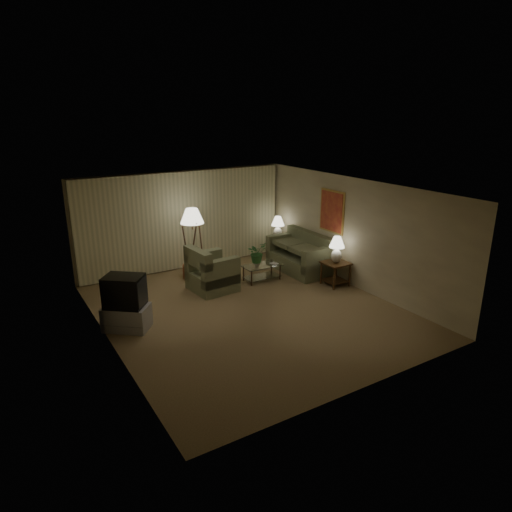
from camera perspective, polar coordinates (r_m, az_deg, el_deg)
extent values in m
plane|color=tan|center=(10.18, -0.92, -6.80)|extent=(7.00, 7.00, 0.00)
cube|color=beige|center=(12.73, -9.03, 4.49)|extent=(6.00, 0.04, 2.70)
cube|color=beige|center=(8.65, -18.34, -2.67)|extent=(0.04, 7.00, 2.70)
cube|color=beige|center=(11.46, 12.08, 2.81)|extent=(0.04, 7.00, 2.70)
cube|color=white|center=(9.38, -1.00, 8.36)|extent=(6.00, 7.00, 0.04)
cube|color=#F1ECBB|center=(12.66, -8.89, 4.42)|extent=(5.85, 0.12, 2.65)
cube|color=gold|center=(11.92, 9.49, 5.53)|extent=(0.03, 0.90, 1.10)
cube|color=maroon|center=(11.90, 9.39, 5.52)|extent=(0.02, 0.80, 1.00)
cube|color=#777B56|center=(12.59, 5.32, -0.87)|extent=(1.89, 0.96, 0.44)
cube|color=#777B56|center=(11.27, -5.46, -3.10)|extent=(1.20, 1.15, 0.46)
cube|color=#331E0E|center=(11.57, 9.96, -0.89)|extent=(0.60, 0.60, 0.04)
cube|color=#331E0E|center=(11.73, 9.84, -3.01)|extent=(0.51, 0.51, 0.02)
cylinder|color=#331E0E|center=(11.34, 9.75, -2.88)|extent=(0.05, 0.05, 0.56)
cylinder|color=#331E0E|center=(11.70, 8.15, -2.15)|extent=(0.05, 0.05, 0.56)
cylinder|color=#331E0E|center=(11.66, 11.62, -2.41)|extent=(0.05, 0.05, 0.56)
cylinder|color=#331E0E|center=(12.01, 10.00, -1.71)|extent=(0.05, 0.05, 0.56)
cube|color=#331E0E|center=(13.53, 2.72, 2.13)|extent=(0.45, 0.38, 0.04)
cube|color=#331E0E|center=(13.66, 2.69, 0.27)|extent=(0.38, 0.32, 0.02)
cylinder|color=#331E0E|center=(13.41, 2.42, 0.66)|extent=(0.05, 0.05, 0.56)
cylinder|color=#331E0E|center=(13.63, 1.77, 0.95)|extent=(0.05, 0.05, 0.56)
cylinder|color=#331E0E|center=(13.60, 3.63, 0.88)|extent=(0.05, 0.05, 0.56)
cylinder|color=#331E0E|center=(13.82, 2.98, 1.17)|extent=(0.05, 0.05, 0.56)
ellipsoid|color=white|center=(11.52, 10.01, 0.01)|extent=(0.27, 0.27, 0.34)
cylinder|color=white|center=(11.45, 10.06, 1.00)|extent=(0.03, 0.03, 0.08)
cone|color=white|center=(11.41, 10.10, 1.74)|extent=(0.39, 0.39, 0.27)
ellipsoid|color=white|center=(13.48, 2.73, 2.90)|extent=(0.27, 0.27, 0.34)
cylinder|color=white|center=(13.43, 2.74, 3.76)|extent=(0.03, 0.03, 0.08)
cone|color=white|center=(13.39, 2.75, 4.40)|extent=(0.39, 0.39, 0.27)
cube|color=silver|center=(11.77, 0.74, -1.17)|extent=(1.00, 0.55, 0.02)
cube|color=silver|center=(11.87, 0.73, -2.58)|extent=(0.93, 0.48, 0.01)
cylinder|color=#442D1B|center=(11.47, -0.55, -2.81)|extent=(0.04, 0.04, 0.40)
cylinder|color=#442D1B|center=(11.79, -1.58, -2.21)|extent=(0.04, 0.04, 0.40)
cylinder|color=#442D1B|center=(11.90, 3.02, -2.03)|extent=(0.04, 0.04, 0.40)
cylinder|color=#442D1B|center=(12.22, 1.94, -1.48)|extent=(0.04, 0.04, 0.40)
cube|color=#9D9D9F|center=(9.63, -15.86, -7.39)|extent=(1.43, 1.42, 0.50)
cube|color=black|center=(9.41, -16.15, -4.25)|extent=(1.27, 1.26, 0.64)
cylinder|color=#331E0E|center=(11.78, -7.97, 3.97)|extent=(0.04, 0.04, 0.27)
cone|color=white|center=(11.73, -8.02, 4.99)|extent=(0.60, 0.60, 0.38)
cylinder|color=#A96139|center=(12.18, -7.90, -1.83)|extent=(0.63, 0.63, 0.35)
imported|color=silver|center=(11.67, 0.11, -0.90)|extent=(0.18, 0.18, 0.16)
imported|color=#387F38|center=(11.56, 0.11, 0.71)|extent=(0.56, 0.52, 0.53)
imported|color=olive|center=(11.82, 2.02, -1.03)|extent=(0.19, 0.24, 0.02)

